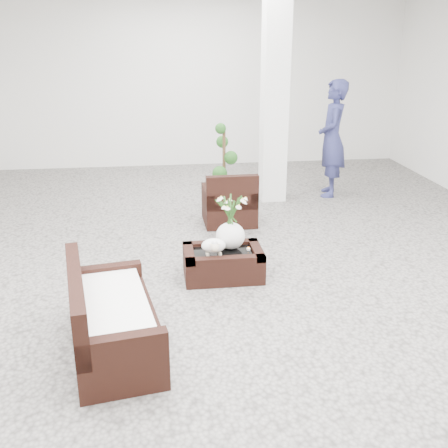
{
  "coord_description": "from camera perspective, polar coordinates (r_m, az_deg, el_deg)",
  "views": [
    {
      "loc": [
        -0.75,
        -5.9,
        2.71
      ],
      "look_at": [
        0.0,
        -0.1,
        0.62
      ],
      "focal_mm": 43.33,
      "sensor_mm": 36.0,
      "label": 1
    }
  ],
  "objects": [
    {
      "name": "column",
      "position": [
        8.96,
        5.37,
        13.46
      ],
      "size": [
        0.4,
        0.4,
        3.5
      ],
      "primitive_type": "cube",
      "color": "white",
      "rests_on": "ground"
    },
    {
      "name": "topiary",
      "position": [
        8.12,
        0.0,
        5.46
      ],
      "size": [
        0.38,
        0.38,
        1.43
      ],
      "primitive_type": null,
      "color": "#1B4415",
      "rests_on": "ground"
    },
    {
      "name": "sheep_figurine",
      "position": [
        6.08,
        -1.11,
        -2.46
      ],
      "size": [
        0.28,
        0.23,
        0.21
      ],
      "primitive_type": "ellipsoid",
      "color": "white",
      "rests_on": "coffee_table"
    },
    {
      "name": "tealight",
      "position": [
        6.28,
        2.59,
        -2.62
      ],
      "size": [
        0.04,
        0.04,
        0.03
      ],
      "primitive_type": "cylinder",
      "color": "white",
      "rests_on": "coffee_table"
    },
    {
      "name": "shopper",
      "position": [
        9.45,
        11.34,
        8.81
      ],
      "size": [
        0.64,
        0.82,
        1.97
      ],
      "primitive_type": "imported",
      "rotation": [
        0.0,
        0.0,
        -1.83
      ],
      "color": "navy",
      "rests_on": "ground"
    },
    {
      "name": "ground",
      "position": [
        6.53,
        -0.11,
        -4.83
      ],
      "size": [
        11.0,
        11.0,
        0.0
      ],
      "primitive_type": "plane",
      "color": "gray",
      "rests_on": "ground"
    },
    {
      "name": "armchair",
      "position": [
        8.0,
        0.54,
        2.88
      ],
      "size": [
        0.76,
        0.73,
        0.8
      ],
      "primitive_type": "cube",
      "rotation": [
        0.0,
        0.0,
        3.16
      ],
      "color": "black",
      "rests_on": "ground"
    },
    {
      "name": "loveseat",
      "position": [
        4.91,
        -11.63,
        -8.9
      ],
      "size": [
        0.94,
        1.57,
        0.79
      ],
      "primitive_type": "cube",
      "rotation": [
        0.0,
        0.0,
        1.74
      ],
      "color": "black",
      "rests_on": "ground"
    },
    {
      "name": "planter_narcissus",
      "position": [
        6.19,
        0.69,
        0.86
      ],
      "size": [
        0.44,
        0.44,
        0.8
      ],
      "primitive_type": null,
      "color": "white",
      "rests_on": "coffee_table"
    },
    {
      "name": "coffee_table",
      "position": [
        6.29,
        -0.11,
        -4.27
      ],
      "size": [
        0.9,
        0.6,
        0.31
      ],
      "primitive_type": "cube",
      "color": "black",
      "rests_on": "ground"
    }
  ]
}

